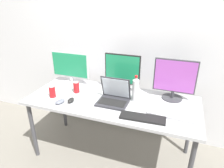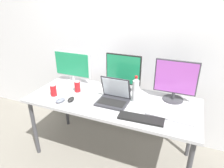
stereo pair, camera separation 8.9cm
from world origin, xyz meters
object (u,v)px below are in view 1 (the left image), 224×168
(work_desk, at_px, (112,104))
(laptop_silver, at_px, (114,97))
(monitor_right, at_px, (174,79))
(mouse_by_keyboard, at_px, (71,100))
(soda_can_by_laptop, at_px, (76,87))
(monitor_center, at_px, (122,72))
(water_bottle, at_px, (136,89))
(keyboard_main, at_px, (171,115))
(mouse_by_laptop, at_px, (60,102))
(soda_can_near_keyboard, at_px, (52,92))
(monitor_left, at_px, (70,67))
(keyboard_aux, at_px, (143,118))

(work_desk, height_order, laptop_silver, laptop_silver)
(monitor_right, bearing_deg, work_desk, -158.20)
(monitor_right, xyz_separation_m, laptop_silver, (-0.56, -0.28, -0.16))
(mouse_by_keyboard, relative_size, soda_can_by_laptop, 0.80)
(monitor_center, relative_size, monitor_right, 1.00)
(monitor_right, relative_size, water_bottle, 1.54)
(laptop_silver, bearing_deg, soda_can_by_laptop, 171.86)
(keyboard_main, height_order, mouse_by_laptop, mouse_by_laptop)
(water_bottle, bearing_deg, keyboard_main, -24.49)
(laptop_silver, distance_m, soda_can_by_laptop, 0.48)
(monitor_right, bearing_deg, monitor_center, 179.63)
(monitor_right, bearing_deg, mouse_by_laptop, -155.37)
(mouse_by_keyboard, relative_size, soda_can_near_keyboard, 0.80)
(monitor_left, xyz_separation_m, laptop_silver, (0.66, -0.29, -0.15))
(monitor_right, relative_size, keyboard_aux, 1.06)
(monitor_right, distance_m, mouse_by_keyboard, 1.09)
(laptop_silver, bearing_deg, keyboard_main, -6.94)
(keyboard_main, height_order, soda_can_by_laptop, soda_can_by_laptop)
(keyboard_main, height_order, soda_can_near_keyboard, soda_can_near_keyboard)
(soda_can_near_keyboard, bearing_deg, monitor_center, 31.18)
(keyboard_main, bearing_deg, mouse_by_keyboard, -171.32)
(mouse_by_keyboard, distance_m, soda_can_near_keyboard, 0.25)
(keyboard_main, bearing_deg, monitor_left, 168.04)
(work_desk, distance_m, monitor_left, 0.73)
(mouse_by_laptop, bearing_deg, keyboard_main, 26.13)
(laptop_silver, distance_m, mouse_by_laptop, 0.55)
(mouse_by_laptop, height_order, water_bottle, water_bottle)
(water_bottle, bearing_deg, soda_can_by_laptop, -177.00)
(work_desk, distance_m, laptop_silver, 0.13)
(water_bottle, height_order, soda_can_near_keyboard, water_bottle)
(laptop_silver, bearing_deg, monitor_center, 90.03)
(soda_can_near_keyboard, distance_m, soda_can_by_laptop, 0.26)
(soda_can_near_keyboard, bearing_deg, work_desk, 14.14)
(monitor_center, height_order, monitor_right, monitor_right)
(keyboard_main, bearing_deg, water_bottle, 159.51)
(keyboard_aux, height_order, soda_can_by_laptop, soda_can_by_laptop)
(keyboard_aux, height_order, mouse_by_laptop, mouse_by_laptop)
(monitor_center, relative_size, water_bottle, 1.54)
(keyboard_aux, distance_m, water_bottle, 0.36)
(monitor_center, bearing_deg, keyboard_aux, -54.82)
(monitor_center, bearing_deg, soda_can_near_keyboard, -148.82)
(work_desk, xyz_separation_m, keyboard_aux, (0.38, -0.25, 0.07))
(mouse_by_keyboard, xyz_separation_m, water_bottle, (0.62, 0.25, 0.11))
(monitor_right, distance_m, keyboard_main, 0.41)
(soda_can_near_keyboard, relative_size, soda_can_by_laptop, 1.00)
(monitor_right, bearing_deg, keyboard_aux, -114.21)
(water_bottle, relative_size, soda_can_by_laptop, 2.22)
(work_desk, xyz_separation_m, monitor_left, (-0.63, 0.25, 0.27))
(soda_can_near_keyboard, bearing_deg, soda_can_by_laptop, 44.77)
(work_desk, xyz_separation_m, soda_can_near_keyboard, (-0.62, -0.16, 0.12))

